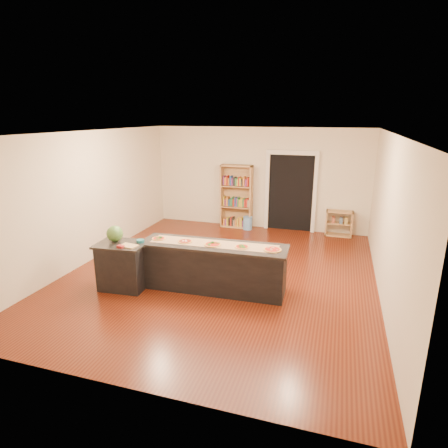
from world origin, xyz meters
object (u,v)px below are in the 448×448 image
(kitchen_island, at_px, (214,267))
(side_counter, at_px, (123,266))
(bookshelf, at_px, (236,197))
(low_shelf, at_px, (339,223))
(waste_bin, at_px, (248,223))
(watermelon, at_px, (115,234))

(kitchen_island, relative_size, side_counter, 3.01)
(bookshelf, relative_size, low_shelf, 2.60)
(side_counter, relative_size, waste_bin, 2.39)
(waste_bin, bearing_deg, bookshelf, 160.24)
(bookshelf, bearing_deg, waste_bin, -19.76)
(bookshelf, bearing_deg, side_counter, -102.05)
(kitchen_island, xyz_separation_m, watermelon, (-1.78, -0.37, 0.58))
(low_shelf, bearing_deg, watermelon, -131.88)
(kitchen_island, xyz_separation_m, low_shelf, (2.15, 4.01, -0.10))
(low_shelf, relative_size, waste_bin, 1.85)
(side_counter, xyz_separation_m, bookshelf, (0.95, 4.43, 0.45))
(kitchen_island, distance_m, low_shelf, 4.55)
(kitchen_island, bearing_deg, waste_bin, 92.32)
(low_shelf, bearing_deg, waste_bin, -176.62)
(kitchen_island, relative_size, bookshelf, 1.50)
(low_shelf, height_order, watermelon, watermelon)
(kitchen_island, relative_size, waste_bin, 7.20)
(waste_bin, xyz_separation_m, watermelon, (-1.48, -4.24, 0.84))
(side_counter, bearing_deg, low_shelf, 45.34)
(low_shelf, height_order, waste_bin, low_shelf)
(side_counter, height_order, watermelon, watermelon)
(kitchen_island, distance_m, bookshelf, 4.08)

